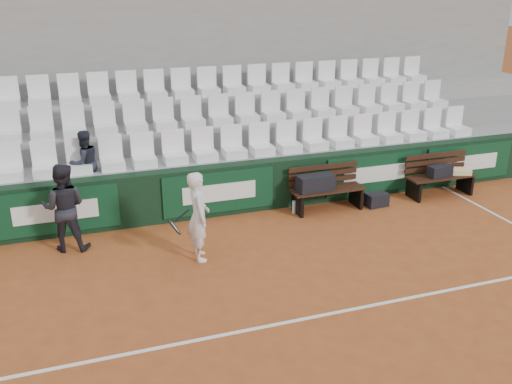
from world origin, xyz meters
name	(u,v)px	position (x,y,z in m)	size (l,w,h in m)	color
ground	(308,318)	(0.00, 0.00, 0.00)	(80.00, 80.00, 0.00)	#A24F24
court_baseline	(308,318)	(0.00, 0.00, 0.00)	(18.00, 0.06, 0.01)	white
back_barrier	(230,189)	(0.07, 3.99, 0.50)	(18.00, 0.34, 1.00)	black
grandstand_tier_front	(218,179)	(0.00, 4.62, 0.50)	(18.00, 0.95, 1.00)	gray
grandstand_tier_mid	(206,156)	(0.00, 5.58, 0.72)	(18.00, 0.95, 1.45)	gray
grandstand_tier_back	(196,135)	(0.00, 6.53, 0.95)	(18.00, 0.95, 1.90)	gray
grandstand_rear_wall	(188,77)	(0.00, 7.15, 2.20)	(18.00, 0.30, 4.40)	gray
seat_row_front	(220,143)	(0.00, 4.45, 1.31)	(11.90, 0.44, 0.63)	white
seat_row_mid	(207,111)	(0.00, 5.40, 1.77)	(11.90, 0.44, 0.63)	white
seat_row_back	(196,82)	(0.00, 6.35, 2.21)	(11.90, 0.44, 0.63)	white
bench_left	(327,199)	(1.96, 3.49, 0.23)	(1.50, 0.56, 0.45)	#331A0F
bench_right	(440,186)	(4.59, 3.43, 0.23)	(1.50, 0.56, 0.45)	#33190F
sports_bag_left	(315,183)	(1.68, 3.49, 0.61)	(0.74, 0.32, 0.32)	black
sports_bag_right	(440,171)	(4.52, 3.40, 0.57)	(0.51, 0.24, 0.24)	black
towel	(461,171)	(5.06, 3.40, 0.51)	(0.40, 0.29, 0.11)	beige
sports_bag_ground	(377,200)	(3.00, 3.33, 0.14)	(0.45, 0.27, 0.27)	black
water_bottle_near	(294,207)	(1.25, 3.54, 0.13)	(0.07, 0.07, 0.26)	silver
water_bottle_far	(380,202)	(3.02, 3.23, 0.12)	(0.07, 0.07, 0.24)	silver
tennis_player	(198,216)	(-0.98, 2.26, 0.76)	(0.69, 0.57, 1.51)	silver
ball_kid	(64,207)	(-3.04, 3.33, 0.77)	(0.75, 0.58, 1.54)	black
spectator_c	(82,139)	(-2.60, 4.50, 1.61)	(0.60, 0.47, 1.23)	#1D212C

